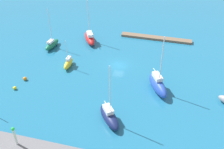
% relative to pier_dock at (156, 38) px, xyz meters
% --- Properties ---
extents(water, '(160.00, 160.00, 0.00)m').
position_rel_pier_dock_xyz_m(water, '(7.11, 15.97, -0.32)').
color(water, '#1E668C').
rests_on(water, ground).
extents(pier_dock, '(19.92, 2.02, 0.64)m').
position_rel_pier_dock_xyz_m(pier_dock, '(0.00, 0.00, 0.00)').
color(pier_dock, brown).
rests_on(pier_dock, ground).
extents(harbor_beacon, '(0.56, 0.56, 3.73)m').
position_rel_pier_dock_xyz_m(harbor_beacon, '(17.00, 45.27, 3.42)').
color(harbor_beacon, silver).
rests_on(harbor_beacon, breakwater).
extents(sailboat_yellow_east_end, '(1.48, 4.74, 7.20)m').
position_rel_pier_dock_xyz_m(sailboat_yellow_east_end, '(18.62, 19.68, 0.68)').
color(sailboat_yellow_east_end, yellow).
rests_on(sailboat_yellow_east_end, water).
extents(sailboat_navy_west_end, '(6.08, 6.94, 12.54)m').
position_rel_pier_dock_xyz_m(sailboat_navy_west_end, '(4.30, 34.89, 0.89)').
color(sailboat_navy_west_end, '#141E4C').
rests_on(sailboat_navy_west_end, water).
extents(sailboat_green_outer_mooring, '(2.40, 6.11, 10.92)m').
position_rel_pier_dock_xyz_m(sailboat_green_outer_mooring, '(26.48, 12.07, 0.69)').
color(sailboat_green_outer_mooring, '#19724C').
rests_on(sailboat_green_outer_mooring, water).
extents(sailboat_red_inner_mooring, '(5.79, 7.91, 11.77)m').
position_rel_pier_dock_xyz_m(sailboat_red_inner_mooring, '(17.72, 6.35, 0.97)').
color(sailboat_red_inner_mooring, red).
rests_on(sailboat_red_inner_mooring, water).
extents(sailboat_blue_near_pier, '(5.92, 8.08, 13.02)m').
position_rel_pier_dock_xyz_m(sailboat_blue_near_pier, '(-3.18, 23.45, 1.23)').
color(sailboat_blue_near_pier, '#2347B2').
rests_on(sailboat_blue_near_pier, water).
extents(mooring_buoy_yellow, '(0.75, 0.75, 0.75)m').
position_rel_pier_dock_xyz_m(mooring_buoy_yellow, '(26.43, 30.89, 0.06)').
color(mooring_buoy_yellow, yellow).
rests_on(mooring_buoy_yellow, water).
extents(mooring_buoy_orange, '(0.85, 0.85, 0.85)m').
position_rel_pier_dock_xyz_m(mooring_buoy_orange, '(26.01, 27.31, 0.11)').
color(mooring_buoy_orange, orange).
rests_on(mooring_buoy_orange, water).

